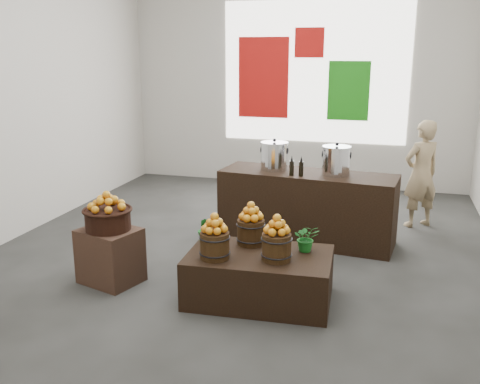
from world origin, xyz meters
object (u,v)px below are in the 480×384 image
(wicker_basket, at_px, (108,220))
(stock_pot_left, at_px, (274,157))
(crate, at_px, (110,256))
(display_table, at_px, (259,277))
(stock_pot_center, at_px, (336,162))
(counter, at_px, (307,207))
(shopper, at_px, (421,174))

(wicker_basket, height_order, stock_pot_left, stock_pot_left)
(crate, distance_m, display_table, 1.61)
(stock_pot_center, bearing_deg, crate, -140.22)
(display_table, xyz_separation_m, stock_pot_center, (0.53, 1.77, 0.83))
(crate, bearing_deg, counter, 45.43)
(display_table, relative_size, shopper, 0.93)
(crate, relative_size, stock_pot_center, 1.72)
(display_table, height_order, counter, counter)
(wicker_basket, height_order, display_table, wicker_basket)
(counter, bearing_deg, wicker_basket, -128.12)
(crate, height_order, display_table, crate)
(wicker_basket, xyz_separation_m, shopper, (3.19, 2.82, 0.05))
(wicker_basket, xyz_separation_m, stock_pot_center, (2.13, 1.78, 0.38))
(counter, bearing_deg, crate, -128.12)
(counter, xyz_separation_m, stock_pot_center, (0.35, -0.04, 0.62))
(wicker_basket, relative_size, stock_pot_left, 1.38)
(counter, bearing_deg, stock_pot_center, -0.00)
(crate, height_order, wicker_basket, wicker_basket)
(stock_pot_left, distance_m, shopper, 2.10)
(crate, relative_size, counter, 0.27)
(stock_pot_center, bearing_deg, counter, 173.55)
(stock_pot_center, bearing_deg, stock_pot_left, 173.55)
(stock_pot_left, bearing_deg, counter, -6.45)
(crate, relative_size, wicker_basket, 1.25)
(counter, distance_m, stock_pot_left, 0.76)
(crate, height_order, stock_pot_center, stock_pot_center)
(crate, distance_m, wicker_basket, 0.40)
(shopper, bearing_deg, stock_pot_left, -7.74)
(crate, xyz_separation_m, display_table, (1.61, 0.01, -0.05))
(stock_pot_left, bearing_deg, stock_pot_center, -6.45)
(wicker_basket, relative_size, shopper, 0.31)
(display_table, height_order, shopper, shopper)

